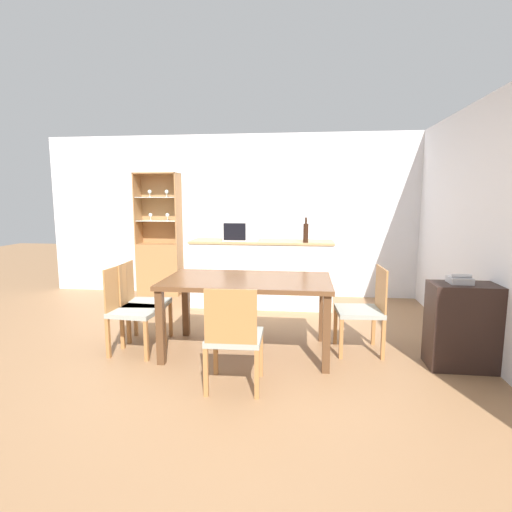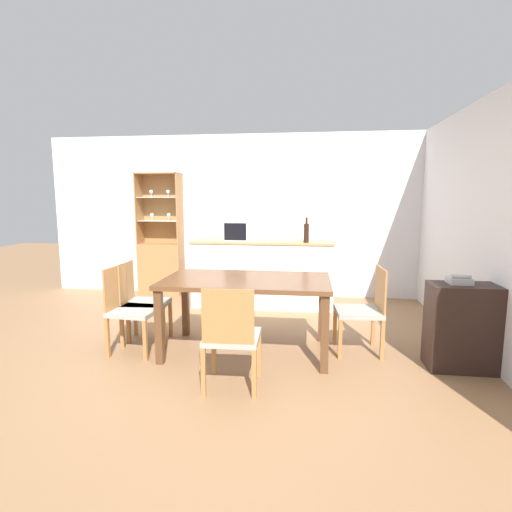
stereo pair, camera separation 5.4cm
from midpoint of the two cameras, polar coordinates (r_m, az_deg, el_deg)
name	(u,v)px [view 1 (the left image)]	position (r m, az deg, el deg)	size (l,w,h in m)	color
ground_plane	(220,356)	(4.12, -5.48, -13.99)	(18.00, 18.00, 0.00)	#936B47
wall_back	(253,216)	(6.41, -0.61, 5.74)	(6.80, 0.06, 2.55)	silver
wall_right	(492,228)	(4.39, 30.33, 3.44)	(0.06, 4.60, 2.55)	silver
kitchen_counter	(262,273)	(5.79, 0.58, -2.47)	(2.03, 0.57, 0.96)	white
display_cabinet	(160,259)	(6.67, -13.78, -0.40)	(0.69, 0.33, 1.95)	#A37042
dining_table	(248,287)	(4.01, -1.61, -4.47)	(1.66, 0.93, 0.76)	brown
dining_chair_side_left_far	(142,302)	(4.51, -16.26, -6.38)	(0.47, 0.47, 0.88)	#999E93
dining_chair_side_right_far	(364,309)	(4.21, 14.78, -7.38)	(0.47, 0.47, 0.88)	#999E93
dining_chair_side_left_near	(132,309)	(4.27, -17.69, -7.27)	(0.48, 0.48, 0.88)	#999E93
dining_chair_head_near	(234,337)	(3.31, -3.66, -11.43)	(0.46, 0.46, 0.88)	#999E93
microwave	(242,231)	(5.74, -2.35, 3.64)	(0.49, 0.39, 0.28)	silver
wine_bottle	(306,232)	(5.48, 6.85, 3.36)	(0.07, 0.07, 0.34)	black
side_cabinet	(462,326)	(4.15, 26.97, -8.91)	(0.58, 0.35, 0.79)	black
telephone	(460,280)	(4.06, 26.77, -3.07)	(0.19, 0.18, 0.09)	#B7B7BC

